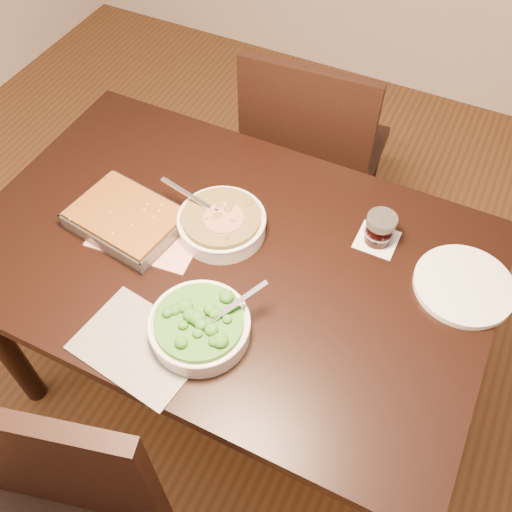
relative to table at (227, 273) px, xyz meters
The scene contains 11 objects.
ground 0.65m from the table, ahead, with size 4.00×4.00×0.00m, color #4C2A15.
table is the anchor object (origin of this frame).
magazine_a 0.24m from the table, behind, with size 0.30×0.22×0.01m, color #B13332.
magazine_b 0.36m from the table, 98.35° to the right, with size 0.30×0.21×0.01m, color #23232A.
coaster 0.42m from the table, 31.78° to the left, with size 0.11×0.11×0.00m, color white.
stew_bowl 0.15m from the table, 124.85° to the left, with size 0.27×0.24×0.09m.
broccoli_bowl 0.28m from the table, 75.84° to the right, with size 0.24×0.26×0.09m.
baking_dish 0.31m from the table, behind, with size 0.33×0.26×0.05m.
wine_tumbler 0.44m from the table, 31.78° to the left, with size 0.08×0.08×0.09m.
dinner_plate 0.63m from the table, 15.33° to the left, with size 0.25×0.25×0.02m, color white.
chair_far 0.70m from the table, 91.51° to the left, with size 0.49×0.49×0.97m.
Camera 1 is at (0.49, -0.81, 1.95)m, focal length 40.00 mm.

